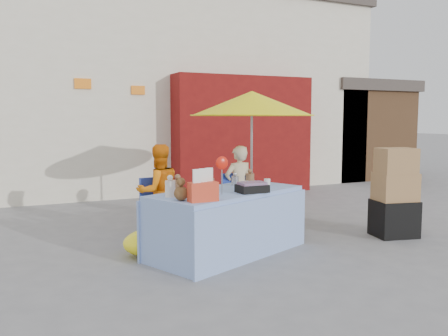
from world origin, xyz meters
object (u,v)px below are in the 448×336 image
vendor_beige (239,187)px  box_stack (395,196)px  umbrella (252,104)px  vendor_orange (159,191)px  market_table (227,221)px  chair_left (162,221)px  chair_right (242,214)px

vendor_beige → box_stack: size_ratio=1.01×
umbrella → box_stack: (1.49, -1.50, -1.31)m
vendor_orange → umbrella: size_ratio=0.63×
vendor_orange → umbrella: 1.99m
market_table → umbrella: 2.20m
umbrella → chair_left: bearing=-169.6°
market_table → vendor_orange: bearing=92.6°
vendor_orange → box_stack: (3.04, -1.35, -0.08)m
box_stack → vendor_orange: bearing=156.1°
chair_right → vendor_orange: vendor_orange is taller
chair_left → vendor_orange: 0.42m
vendor_orange → vendor_beige: vendor_orange is taller
chair_right → vendor_orange: (-1.25, 0.13, 0.40)m
chair_right → market_table: bearing=-131.1°
market_table → umbrella: size_ratio=1.08×
umbrella → box_stack: umbrella is taller
market_table → chair_left: 1.12m
vendor_beige → box_stack: 2.25m
chair_left → market_table: bearing=-66.2°
market_table → vendor_beige: (0.72, 1.11, 0.23)m
vendor_orange → umbrella: umbrella is taller
market_table → chair_right: size_ratio=2.65×
chair_left → vendor_beige: 1.31m
umbrella → box_stack: size_ratio=1.66×
chair_left → vendor_beige: bearing=1.4°
vendor_orange → box_stack: size_ratio=1.04×
chair_right → vendor_orange: size_ratio=0.65×
market_table → chair_left: (-0.53, 0.98, -0.15)m
chair_left → chair_right: size_ratio=1.00×
market_table → chair_right: (0.72, 0.98, -0.15)m
box_stack → market_table: bearing=174.6°
chair_right → box_stack: (1.80, -1.22, 0.33)m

